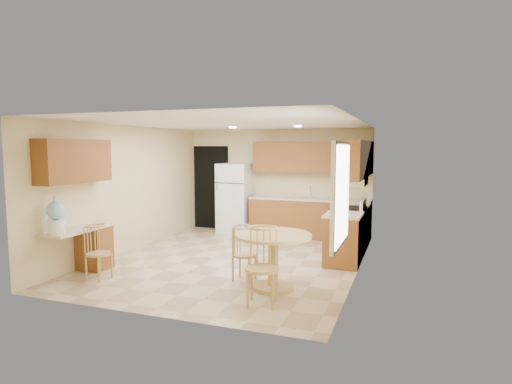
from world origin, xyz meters
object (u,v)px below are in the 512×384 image
(refrigerator, at_px, (235,198))
(dining_table, at_px, (273,253))
(chair_table_b, at_px, (259,260))
(chair_desk, at_px, (95,248))
(chair_table_a, at_px, (242,249))
(stove, at_px, (348,230))
(water_crock, at_px, (56,217))

(refrigerator, xyz_separation_m, dining_table, (2.13, -3.69, -0.30))
(chair_table_b, bearing_deg, refrigerator, -75.05)
(chair_table_b, xyz_separation_m, chair_desk, (-2.78, 0.21, -0.11))
(chair_table_a, height_order, chair_desk, chair_desk)
(dining_table, height_order, chair_desk, chair_desk)
(chair_table_a, relative_size, chair_desk, 1.00)
(dining_table, distance_m, chair_desk, 2.79)
(refrigerator, bearing_deg, stove, -22.99)
(dining_table, relative_size, chair_desk, 1.31)
(stove, bearing_deg, refrigerator, 157.01)
(dining_table, bearing_deg, stove, 73.34)
(stove, bearing_deg, dining_table, -106.66)
(stove, relative_size, dining_table, 0.98)
(chair_table_b, height_order, chair_desk, chair_table_b)
(chair_desk, distance_m, water_crock, 0.74)
(water_crock, bearing_deg, chair_table_a, 20.70)
(chair_desk, bearing_deg, chair_table_a, 115.39)
(chair_table_a, distance_m, chair_table_b, 1.10)
(chair_table_a, relative_size, chair_table_b, 0.83)
(chair_table_a, xyz_separation_m, water_crock, (-2.63, -1.00, 0.51))
(refrigerator, relative_size, stove, 1.54)
(chair_desk, relative_size, water_crock, 1.50)
(refrigerator, relative_size, chair_table_b, 1.64)
(chair_table_b, bearing_deg, water_crock, -9.85)
(refrigerator, xyz_separation_m, chair_desk, (-0.60, -4.23, -0.32))
(stove, xyz_separation_m, water_crock, (-3.92, -3.30, 0.56))
(dining_table, bearing_deg, chair_desk, -168.83)
(chair_table_b, relative_size, chair_desk, 1.20)
(refrigerator, distance_m, chair_table_b, 4.95)
(chair_table_a, distance_m, water_crock, 2.86)
(chair_table_a, bearing_deg, dining_table, 74.96)
(dining_table, xyz_separation_m, chair_table_b, (0.05, -0.75, 0.09))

